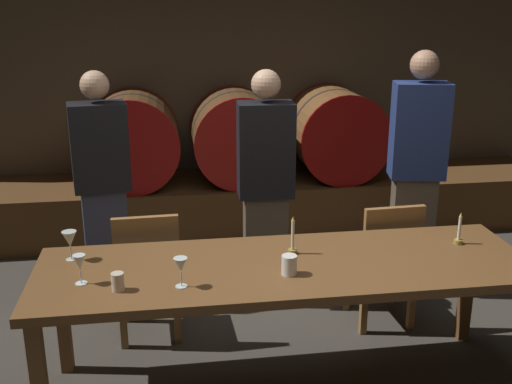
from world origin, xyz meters
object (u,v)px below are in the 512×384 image
wine_barrel_right (335,133)px  guest_center (265,189)px  dining_table (286,275)px  wine_glass_center (80,264)px  guest_left (103,189)px  guest_right (416,174)px  candle_left (293,243)px  wine_barrel_left (133,139)px  chair_left (148,269)px  cup_left (118,282)px  cup_right (289,265)px  chair_right (385,258)px  wine_barrel_center (237,136)px  candle_right (459,235)px  wine_glass_left (70,240)px  wine_glass_right (181,266)px

wine_barrel_right → guest_center: bearing=-121.3°
dining_table → wine_glass_center: wine_glass_center is taller
guest_left → guest_right: size_ratio=0.93×
candle_left → wine_barrel_right: bearing=69.4°
wine_barrel_left → wine_barrel_right: size_ratio=1.00×
wine_barrel_left → chair_left: 1.97m
cup_left → cup_right: 0.86m
wine_barrel_left → chair_right: size_ratio=0.95×
chair_left → guest_center: guest_center is taller
wine_barrel_center → candle_left: (0.02, -2.45, -0.08)m
wine_barrel_left → candle_right: size_ratio=4.34×
guest_left → wine_glass_center: bearing=80.3°
wine_barrel_right → guest_center: 1.77m
chair_left → wine_glass_center: size_ratio=5.68×
wine_barrel_right → wine_glass_left: (-2.13, -2.35, -0.02)m
wine_barrel_center → candle_right: size_ratio=4.34×
chair_left → guest_center: (0.82, 0.40, 0.38)m
guest_left → guest_right: 2.23m
wine_barrel_center → guest_center: 1.51m
wine_glass_center → cup_right: 1.05m
wine_barrel_right → cup_left: wine_barrel_right is taller
wine_barrel_center → cup_left: bearing=-108.2°
dining_table → wine_glass_center: 1.08m
wine_barrel_center → candle_right: (1.00, -2.45, -0.09)m
dining_table → guest_left: size_ratio=1.59×
cup_right → wine_barrel_right: bearing=69.9°
chair_left → guest_right: bearing=-170.5°
wine_barrel_right → chair_left: bearing=-132.3°
guest_center → candle_right: 1.35m
wine_barrel_center → wine_glass_left: bearing=-116.8°
wine_barrel_left → guest_center: (0.97, -1.51, -0.05)m
dining_table → wine_glass_center: bearing=-175.2°
dining_table → wine_glass_left: (-1.15, 0.22, 0.19)m
guest_right → wine_glass_left: (-2.30, -0.83, -0.04)m
guest_center → wine_barrel_left: bearing=-55.5°
guest_center → chair_right: bearing=150.0°
wine_barrel_center → dining_table: (-0.04, -2.57, -0.21)m
wine_barrel_right → chair_right: bearing=-95.4°
chair_left → guest_center: size_ratio=0.52×
wine_glass_center → cup_left: wine_glass_center is taller
chair_left → candle_left: size_ratio=3.95×
guest_center → cup_right: size_ratio=16.10×
chair_right → wine_glass_left: size_ratio=5.33×
wine_barrel_center → guest_left: (-1.10, -1.35, -0.05)m
wine_barrel_left → guest_right: 2.57m
wine_glass_center → chair_left: bearing=68.4°
wine_barrel_center → wine_glass_right: size_ratio=5.46×
guest_right → wine_barrel_center: bearing=-42.5°
dining_table → wine_glass_left: bearing=169.2°
wine_barrel_center → guest_right: 1.89m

